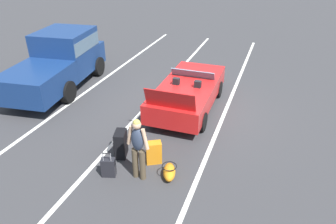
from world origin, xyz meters
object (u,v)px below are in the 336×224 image
suitcase_large_black (121,144)px  traveler_person (138,146)px  parked_pickup_truck_near (61,59)px  duffel_bag (169,172)px  suitcase_small_carryon (109,167)px  suitcase_medium_bright (154,153)px  convertible_car (190,90)px

suitcase_large_black → traveler_person: size_ratio=0.45×
traveler_person → parked_pickup_truck_near: bearing=57.8°
parked_pickup_truck_near → duffel_bag: bearing=-130.8°
suitcase_large_black → suitcase_small_carryon: size_ratio=1.01×
parked_pickup_truck_near → suitcase_medium_bright: bearing=-130.5°
suitcase_medium_bright → traveler_person: 0.92m
suitcase_medium_bright → suitcase_small_carryon: 1.22m
suitcase_small_carryon → duffel_bag: (0.46, -1.43, -0.09)m
suitcase_small_carryon → suitcase_large_black: bearing=-10.2°
convertible_car → duffel_bag: convertible_car is taller
convertible_car → parked_pickup_truck_near: bearing=89.0°
duffel_bag → parked_pickup_truck_near: (3.90, 5.89, 0.95)m
suitcase_small_carryon → parked_pickup_truck_near: parked_pickup_truck_near is taller
suitcase_medium_bright → duffel_bag: 0.73m
suitcase_medium_bright → duffel_bag: (-0.42, -0.58, -0.15)m
convertible_car → traveler_person: 4.13m
suitcase_small_carryon → suitcase_medium_bright: bearing=-61.1°
traveler_person → suitcase_medium_bright: bearing=-3.0°
suitcase_medium_bright → parked_pickup_truck_near: 6.40m
suitcase_medium_bright → traveler_person: traveler_person is taller
suitcase_small_carryon → convertible_car: bearing=-27.5°
suitcase_medium_bright → suitcase_small_carryon: suitcase_small_carryon is taller
suitcase_large_black → duffel_bag: suitcase_large_black is taller
suitcase_large_black → suitcase_small_carryon: 0.87m
convertible_car → suitcase_medium_bright: bearing=-179.9°
suitcase_large_black → parked_pickup_truck_near: 5.64m
suitcase_medium_bright → suitcase_small_carryon: size_ratio=0.85×
convertible_car → suitcase_small_carryon: size_ratio=5.70×
suitcase_small_carryon → parked_pickup_truck_near: 6.30m
traveler_person → parked_pickup_truck_near: 6.66m
convertible_car → suitcase_medium_bright: (-3.44, -0.04, -0.28)m
suitcase_large_black → suitcase_medium_bright: 0.95m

